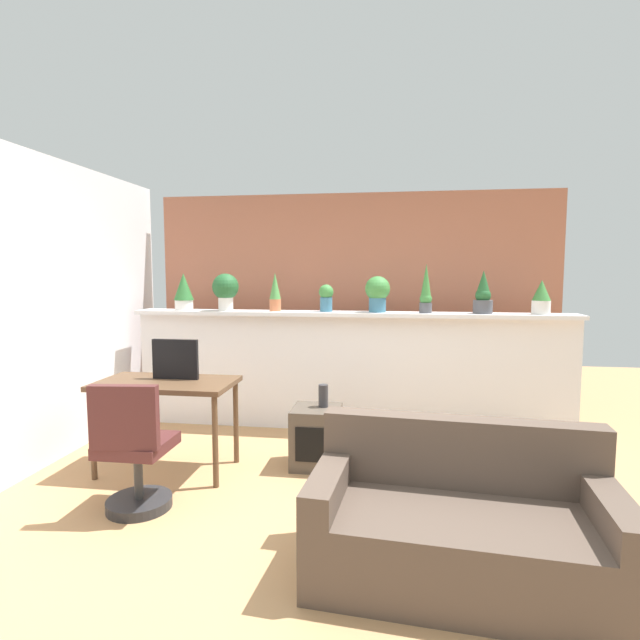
# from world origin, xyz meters

# --- Properties ---
(ground_plane) EXTENTS (12.00, 12.00, 0.00)m
(ground_plane) POSITION_xyz_m (0.00, 0.00, 0.00)
(ground_plane) COLOR tan
(divider_wall) EXTENTS (4.46, 0.16, 1.19)m
(divider_wall) POSITION_xyz_m (0.00, 2.00, 0.59)
(divider_wall) COLOR silver
(divider_wall) RESTS_ON ground
(plant_shelf) EXTENTS (4.46, 0.32, 0.04)m
(plant_shelf) POSITION_xyz_m (0.00, 1.96, 1.21)
(plant_shelf) COLOR silver
(plant_shelf) RESTS_ON divider_wall
(brick_wall_behind) EXTENTS (4.46, 0.10, 2.50)m
(brick_wall_behind) POSITION_xyz_m (0.00, 2.60, 1.25)
(brick_wall_behind) COLOR #AD664C
(brick_wall_behind) RESTS_ON ground
(side_wall_left) EXTENTS (0.12, 4.40, 2.60)m
(side_wall_left) POSITION_xyz_m (-2.48, 0.40, 1.30)
(side_wall_left) COLOR silver
(side_wall_left) RESTS_ON ground
(potted_plant_0) EXTENTS (0.21, 0.21, 0.39)m
(potted_plant_0) POSITION_xyz_m (-1.75, 1.96, 1.43)
(potted_plant_0) COLOR silver
(potted_plant_0) RESTS_ON plant_shelf
(potted_plant_1) EXTENTS (0.28, 0.28, 0.39)m
(potted_plant_1) POSITION_xyz_m (-1.29, 1.96, 1.45)
(potted_plant_1) COLOR silver
(potted_plant_1) RESTS_ON plant_shelf
(potted_plant_2) EXTENTS (0.12, 0.12, 0.40)m
(potted_plant_2) POSITION_xyz_m (-0.76, 1.97, 1.42)
(potted_plant_2) COLOR #C66B42
(potted_plant_2) RESTS_ON plant_shelf
(potted_plant_3) EXTENTS (0.15, 0.15, 0.28)m
(potted_plant_3) POSITION_xyz_m (-0.23, 1.98, 1.37)
(potted_plant_3) COLOR #386B84
(potted_plant_3) RESTS_ON plant_shelf
(potted_plant_4) EXTENTS (0.25, 0.25, 0.36)m
(potted_plant_4) POSITION_xyz_m (0.29, 1.98, 1.43)
(potted_plant_4) COLOR #386B84
(potted_plant_4) RESTS_ON plant_shelf
(potted_plant_5) EXTENTS (0.12, 0.12, 0.48)m
(potted_plant_5) POSITION_xyz_m (0.76, 1.95, 1.44)
(potted_plant_5) COLOR #4C4C51
(potted_plant_5) RESTS_ON plant_shelf
(potted_plant_6) EXTENTS (0.18, 0.18, 0.42)m
(potted_plant_6) POSITION_xyz_m (1.31, 1.97, 1.40)
(potted_plant_6) COLOR #4C4C51
(potted_plant_6) RESTS_ON plant_shelf
(potted_plant_7) EXTENTS (0.17, 0.17, 0.33)m
(potted_plant_7) POSITION_xyz_m (1.85, 1.96, 1.39)
(potted_plant_7) COLOR silver
(potted_plant_7) RESTS_ON plant_shelf
(desk) EXTENTS (1.10, 0.60, 0.75)m
(desk) POSITION_xyz_m (-1.37, 0.71, 0.67)
(desk) COLOR brown
(desk) RESTS_ON ground
(tv_monitor) EXTENTS (0.39, 0.04, 0.33)m
(tv_monitor) POSITION_xyz_m (-1.32, 0.79, 0.91)
(tv_monitor) COLOR black
(tv_monitor) RESTS_ON desk
(office_chair) EXTENTS (0.46, 0.47, 0.91)m
(office_chair) POSITION_xyz_m (-1.27, 0.00, 0.39)
(office_chair) COLOR #262628
(office_chair) RESTS_ON ground
(side_cube_shelf) EXTENTS (0.40, 0.41, 0.50)m
(side_cube_shelf) POSITION_xyz_m (-0.18, 0.97, 0.25)
(side_cube_shelf) COLOR #4C4238
(side_cube_shelf) RESTS_ON ground
(vase_on_shelf) EXTENTS (0.08, 0.08, 0.19)m
(vase_on_shelf) POSITION_xyz_m (-0.12, 1.01, 0.59)
(vase_on_shelf) COLOR #2D2D33
(vase_on_shelf) RESTS_ON side_cube_shelf
(couch) EXTENTS (1.62, 0.89, 0.80)m
(couch) POSITION_xyz_m (0.81, -0.42, 0.28)
(couch) COLOR brown
(couch) RESTS_ON ground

